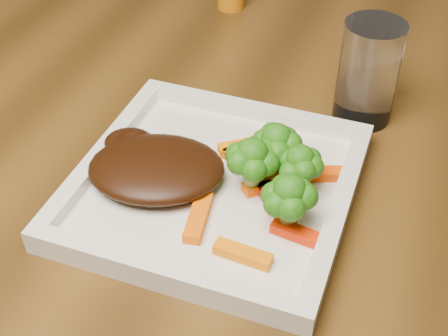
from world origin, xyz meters
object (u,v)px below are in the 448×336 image
(dining_table, at_px, (144,255))
(steak, at_px, (156,168))
(drinking_glass, at_px, (368,73))
(plate, at_px, (215,189))

(dining_table, xyz_separation_m, steak, (0.15, -0.20, 0.40))
(drinking_glass, bearing_deg, dining_table, 179.70)
(dining_table, bearing_deg, plate, -42.41)
(plate, distance_m, drinking_glass, 0.22)
(steak, bearing_deg, drinking_glass, 48.80)
(dining_table, relative_size, plate, 5.93)
(plate, height_order, drinking_glass, drinking_glass)
(steak, bearing_deg, plate, 12.72)
(plate, xyz_separation_m, drinking_glass, (0.11, 0.18, 0.05))
(dining_table, height_order, plate, plate)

